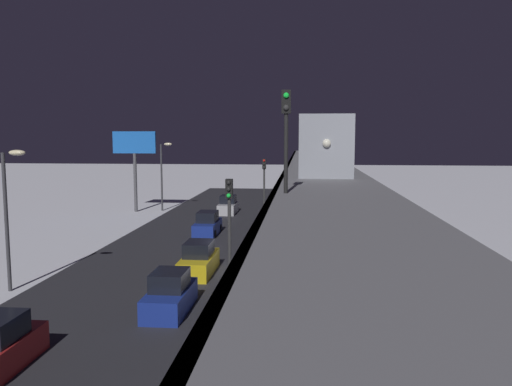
% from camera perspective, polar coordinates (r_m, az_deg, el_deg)
% --- Properties ---
extents(ground_plane, '(240.00, 240.00, 0.00)m').
position_cam_1_polar(ground_plane, '(31.81, -3.28, -8.83)').
color(ground_plane, white).
extents(avenue_asphalt, '(11.00, 100.43, 0.01)m').
position_cam_1_polar(avenue_asphalt, '(32.86, -11.77, -8.45)').
color(avenue_asphalt, '#28282D').
rests_on(avenue_asphalt, ground_plane).
extents(elevated_railway, '(5.00, 100.43, 6.13)m').
position_cam_1_polar(elevated_railway, '(30.52, 7.40, 0.56)').
color(elevated_railway, slate).
rests_on(elevated_railway, ground_plane).
extents(subway_train, '(2.94, 36.87, 3.40)m').
position_cam_1_polar(subway_train, '(44.98, 6.88, 5.79)').
color(subway_train, '#999EA8').
rests_on(subway_train, elevated_railway).
extents(rail_signal, '(0.36, 0.41, 4.00)m').
position_cam_1_polar(rail_signal, '(19.76, 3.42, 7.85)').
color(rail_signal, black).
rests_on(rail_signal, elevated_railway).
extents(sedan_blue, '(1.91, 4.67, 1.97)m').
position_cam_1_polar(sedan_blue, '(43.56, -5.48, -3.63)').
color(sedan_blue, navy).
rests_on(sedan_blue, ground_plane).
extents(sedan_yellow, '(1.80, 4.60, 1.97)m').
position_cam_1_polar(sedan_yellow, '(31.35, -6.46, -7.58)').
color(sedan_yellow, gold).
rests_on(sedan_yellow, ground_plane).
extents(sedan_silver, '(1.80, 4.47, 1.97)m').
position_cam_1_polar(sedan_silver, '(55.32, -3.16, -1.46)').
color(sedan_silver, '#B2B2B7').
rests_on(sedan_silver, ground_plane).
extents(sedan_blue_2, '(1.80, 4.24, 1.97)m').
position_cam_1_polar(sedan_blue_2, '(25.00, -9.67, -11.27)').
color(sedan_blue_2, navy).
rests_on(sedan_blue_2, ground_plane).
extents(traffic_light_near, '(0.32, 0.44, 6.40)m').
position_cam_1_polar(traffic_light_near, '(23.53, -3.02, -3.77)').
color(traffic_light_near, '#2D2D2D').
rests_on(traffic_light_near, ground_plane).
extents(traffic_light_mid, '(0.32, 0.44, 6.40)m').
position_cam_1_polar(traffic_light_mid, '(44.54, 0.92, 1.05)').
color(traffic_light_mid, '#2D2D2D').
rests_on(traffic_light_mid, ground_plane).
extents(commercial_billboard, '(4.80, 0.36, 8.90)m').
position_cam_1_polar(commercial_billboard, '(57.41, -13.53, 4.70)').
color(commercial_billboard, '#4C4C51').
rests_on(commercial_billboard, ground_plane).
extents(street_lamp_near, '(1.35, 0.44, 7.65)m').
position_cam_1_polar(street_lamp_near, '(29.94, -26.03, -1.03)').
color(street_lamp_near, '#38383D').
rests_on(street_lamp_near, ground_plane).
extents(street_lamp_far, '(1.35, 0.44, 7.65)m').
position_cam_1_polar(street_lamp_far, '(57.59, -10.40, 2.77)').
color(street_lamp_far, '#38383D').
rests_on(street_lamp_far, ground_plane).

